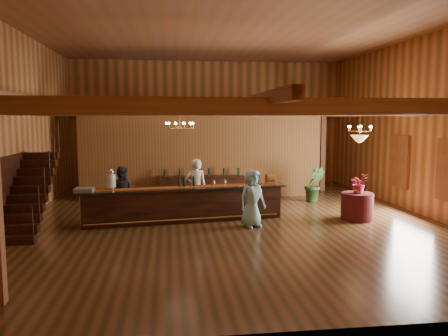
{
  "coord_description": "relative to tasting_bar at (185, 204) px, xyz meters",
  "views": [
    {
      "loc": [
        -1.73,
        -12.69,
        3.0
      ],
      "look_at": [
        -0.09,
        0.39,
        1.48
      ],
      "focal_mm": 35.0,
      "sensor_mm": 36.0,
      "label": 1
    }
  ],
  "objects": [
    {
      "name": "glass_rack_tray",
      "position": [
        -2.73,
        -0.41,
        0.54
      ],
      "size": [
        0.5,
        0.5,
        0.1
      ],
      "primitive_type": "cube",
      "color": "gray",
      "rests_on": "tasting_bar"
    },
    {
      "name": "wall_front",
      "position": [
        1.32,
        -6.82,
        2.24
      ],
      "size": [
        12.0,
        0.1,
        5.5
      ],
      "primitive_type": "cube",
      "color": "#C57741",
      "rests_on": "floor"
    },
    {
      "name": "staff_second",
      "position": [
        -1.86,
        0.63,
        0.28
      ],
      "size": [
        0.83,
        0.68,
        1.57
      ],
      "primitive_type": "imported",
      "rotation": [
        0.0,
        0.0,
        3.02
      ],
      "color": "#2E2D3B",
      "rests_on": "floor"
    },
    {
      "name": "bar_bottle_0",
      "position": [
        -0.15,
        0.1,
        0.64
      ],
      "size": [
        0.07,
        0.07,
        0.3
      ],
      "primitive_type": "cylinder",
      "color": "black",
      "rests_on": "tasting_bar"
    },
    {
      "name": "wall_back",
      "position": [
        1.32,
        7.18,
        2.24
      ],
      "size": [
        12.0,
        0.1,
        5.5
      ],
      "primitive_type": "cube",
      "color": "#C57741",
      "rests_on": "floor"
    },
    {
      "name": "bar_bottle_2",
      "position": [
        0.28,
        0.15,
        0.64
      ],
      "size": [
        0.07,
        0.07,
        0.3
      ],
      "primitive_type": "cylinder",
      "color": "black",
      "rests_on": "tasting_bar"
    },
    {
      "name": "table_flowers",
      "position": [
        5.07,
        -0.49,
        0.59
      ],
      "size": [
        0.59,
        0.53,
        0.6
      ],
      "primitive_type": "imported",
      "rotation": [
        0.0,
        0.0,
        0.12
      ],
      "color": "#BD1E43",
      "rests_on": "round_table"
    },
    {
      "name": "wall_right",
      "position": [
        7.32,
        0.18,
        2.24
      ],
      "size": [
        0.1,
        14.0,
        5.5
      ],
      "primitive_type": "cube",
      "color": "#C57741",
      "rests_on": "floor"
    },
    {
      "name": "tasting_bar",
      "position": [
        0.0,
        0.0,
        0.0
      ],
      "size": [
        6.06,
        1.53,
        1.01
      ],
      "rotation": [
        0.0,
        0.0,
        0.13
      ],
      "color": "#401F10",
      "rests_on": "floor"
    },
    {
      "name": "pendant_lamp",
      "position": [
        5.06,
        -0.45,
        1.89
      ],
      "size": [
        0.52,
        0.52,
        0.9
      ],
      "color": "olive",
      "rests_on": "beam_grid"
    },
    {
      "name": "floor_plant",
      "position": [
        4.71,
        2.4,
        0.12
      ],
      "size": [
        0.84,
        0.76,
        1.27
      ],
      "primitive_type": "imported",
      "rotation": [
        0.0,
        0.0,
        -0.33
      ],
      "color": "#27481D",
      "rests_on": "floor"
    },
    {
      "name": "bartender",
      "position": [
        0.37,
        0.63,
        0.38
      ],
      "size": [
        0.65,
        0.44,
        1.77
      ],
      "primitive_type": "imported",
      "rotation": [
        0.0,
        0.0,
        3.16
      ],
      "color": "white",
      "rests_on": "floor"
    },
    {
      "name": "beam_grid",
      "position": [
        1.32,
        0.69,
        2.73
      ],
      "size": [
        11.9,
        13.9,
        0.39
      ],
      "color": "brown",
      "rests_on": "wall_left"
    },
    {
      "name": "window_right_back",
      "position": [
        7.27,
        1.18,
        1.04
      ],
      "size": [
        0.12,
        1.05,
        1.75
      ],
      "primitive_type": "cube",
      "color": "white",
      "rests_on": "wall_right"
    },
    {
      "name": "raffle_drum",
      "position": [
        2.62,
        0.3,
        0.67
      ],
      "size": [
        0.34,
        0.24,
        0.3
      ],
      "color": "#9F623A",
      "rests_on": "tasting_bar"
    },
    {
      "name": "partition_wall",
      "position": [
        0.82,
        3.68,
        1.04
      ],
      "size": [
        9.0,
        0.18,
        3.1
      ],
      "primitive_type": "cube",
      "color": "brown",
      "rests_on": "floor"
    },
    {
      "name": "backroom_boxes",
      "position": [
        1.02,
        5.68,
        0.02
      ],
      "size": [
        4.1,
        0.6,
        1.1
      ],
      "color": "#401F10",
      "rests_on": "floor"
    },
    {
      "name": "backbar_shelf",
      "position": [
        0.75,
        3.32,
        -0.07
      ],
      "size": [
        3.13,
        0.67,
        0.87
      ],
      "primitive_type": "cube",
      "rotation": [
        0.0,
        0.0,
        -0.06
      ],
      "color": "#401F10",
      "rests_on": "floor"
    },
    {
      "name": "round_table",
      "position": [
        5.06,
        -0.45,
        -0.11
      ],
      "size": [
        0.93,
        0.93,
        0.8
      ],
      "primitive_type": "cylinder",
      "color": "#3C140F",
      "rests_on": "floor"
    },
    {
      "name": "ceiling",
      "position": [
        1.32,
        0.18,
        4.99
      ],
      "size": [
        14.0,
        14.0,
        0.0
      ],
      "primitive_type": "plane",
      "rotation": [
        3.14,
        0.0,
        0.0
      ],
      "color": "#985C3B",
      "rests_on": "wall_back"
    },
    {
      "name": "table_vase",
      "position": [
        4.98,
        -0.55,
        0.45
      ],
      "size": [
        0.21,
        0.21,
        0.31
      ],
      "primitive_type": "imported",
      "rotation": [
        0.0,
        0.0,
        -0.41
      ],
      "color": "olive",
      "rests_on": "round_table"
    },
    {
      "name": "beverage_dispenser",
      "position": [
        -2.04,
        -0.22,
        0.78
      ],
      "size": [
        0.26,
        0.26,
        0.6
      ],
      "color": "silver",
      "rests_on": "tasting_bar"
    },
    {
      "name": "wall_left",
      "position": [
        -4.68,
        0.18,
        2.24
      ],
      "size": [
        0.1,
        14.0,
        5.5
      ],
      "primitive_type": "cube",
      "color": "#C57741",
      "rests_on": "floor"
    },
    {
      "name": "chandelier_right",
      "position": [
        5.66,
        0.87,
        2.16
      ],
      "size": [
        0.8,
        0.8,
        0.69
      ],
      "color": "olive",
      "rests_on": "beam_grid"
    },
    {
      "name": "chandelier_left",
      "position": [
        -0.11,
        0.17,
        2.28
      ],
      "size": [
        0.8,
        0.8,
        0.57
      ],
      "color": "olive",
      "rests_on": "beam_grid"
    },
    {
      "name": "guest",
      "position": [
        1.83,
        -0.88,
        0.29
      ],
      "size": [
        0.92,
        0.78,
        1.6
      ],
      "primitive_type": "imported",
      "rotation": [
        0.0,
        0.0,
        0.41
      ],
      "color": "#94D7DF",
      "rests_on": "floor"
    },
    {
      "name": "floor",
      "position": [
        1.32,
        0.18,
        -0.51
      ],
      "size": [
        14.0,
        14.0,
        0.0
      ],
      "primitive_type": "plane",
      "color": "brown",
      "rests_on": "ground"
    },
    {
      "name": "staircase",
      "position": [
        -4.13,
        -0.56,
        0.49
      ],
      "size": [
        1.0,
        2.8,
        2.0
      ],
      "color": "#401F10",
      "rests_on": "floor"
    },
    {
      "name": "support_posts",
      "position": [
        1.32,
        -0.32,
        1.09
      ],
      "size": [
        9.2,
        10.2,
        3.2
      ],
      "color": "brown",
      "rests_on": "floor"
    },
    {
      "name": "bar_bottle_1",
      "position": [
        -0.0,
        0.12,
        0.64
      ],
      "size": [
        0.07,
        0.07,
        0.3
      ],
      "primitive_type": "cylinder",
      "color": "black",
      "rests_on": "tasting_bar"
    }
  ]
}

